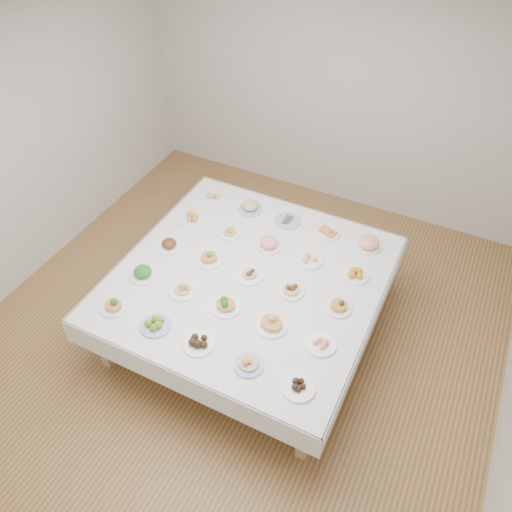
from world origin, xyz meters
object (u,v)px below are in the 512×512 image
at_px(dish_0, 113,304).
at_px(dish_24, 369,242).
at_px(display_table, 249,281).
at_px(dish_12, 250,272).

distance_m(dish_0, dish_24, 2.46).
xyz_separation_m(dish_0, dish_24, (1.74, 1.75, 0.01)).
height_order(dish_0, dish_24, dish_24).
bearing_deg(display_table, dish_24, 45.12).
xyz_separation_m(dish_12, dish_24, (0.86, 0.87, 0.01)).
distance_m(display_table, dish_12, 0.13).
relative_size(dish_0, dish_12, 0.86).
distance_m(display_table, dish_24, 1.24).
bearing_deg(dish_24, display_table, -134.88).
bearing_deg(dish_0, dish_24, 45.17).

